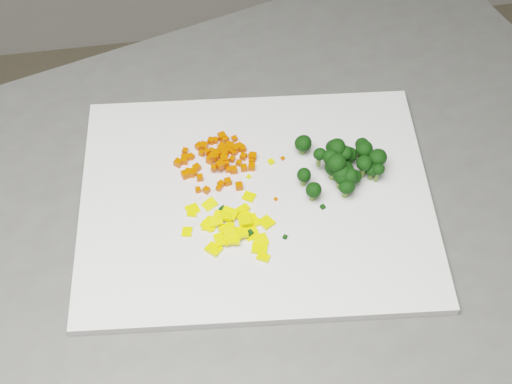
{
  "coord_description": "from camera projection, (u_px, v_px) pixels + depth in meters",
  "views": [
    {
      "loc": [
        -0.15,
        0.11,
        1.65
      ],
      "look_at": [
        -0.07,
        0.64,
        0.92
      ],
      "focal_mm": 50.0,
      "sensor_mm": 36.0,
      "label": 1
    }
  ],
  "objects": [
    {
      "name": "carrot_cube_8",
      "position": [
        244.0,
        168.0,
        0.94
      ],
      "size": [
        0.01,
        0.01,
        0.01
      ],
      "primitive_type": "cube",
      "rotation": [
        0.0,
        0.0,
        1.57
      ],
      "color": "#CE3A02",
      "rests_on": "carrot_pile"
    },
    {
      "name": "carrot_cube_32",
      "position": [
        192.0,
        173.0,
        0.93
      ],
      "size": [
        0.01,
        0.01,
        0.01
      ],
      "primitive_type": "cube",
      "rotation": [
        0.0,
        0.0,
        1.41
      ],
      "color": "#CE3A02",
      "rests_on": "carrot_pile"
    },
    {
      "name": "pepper_chunk_15",
      "position": [
        192.0,
        209.0,
        0.9
      ],
      "size": [
        0.02,
        0.02,
        0.01
      ],
      "primitive_type": "cube",
      "rotation": [
        0.12,
        0.12,
        0.34
      ],
      "color": "yellow",
      "rests_on": "pepper_pile"
    },
    {
      "name": "pepper_chunk_2",
      "position": [
        230.0,
        213.0,
        0.89
      ],
      "size": [
        0.02,
        0.02,
        0.01
      ],
      "primitive_type": "cube",
      "rotation": [
        -0.12,
        -0.01,
        2.58
      ],
      "color": "yellow",
      "rests_on": "pepper_pile"
    },
    {
      "name": "stray_bit_0",
      "position": [
        283.0,
        158.0,
        0.95
      ],
      "size": [
        0.01,
        0.01,
        0.0
      ],
      "primitive_type": "cube",
      "rotation": [
        0.0,
        0.0,
        0.51
      ],
      "color": "#CE3A02",
      "rests_on": "cutting_board"
    },
    {
      "name": "carrot_cube_46",
      "position": [
        228.0,
        170.0,
        0.94
      ],
      "size": [
        0.01,
        0.01,
        0.01
      ],
      "primitive_type": "cube",
      "rotation": [
        0.0,
        0.0,
        2.91
      ],
      "color": "#CE3A02",
      "rests_on": "carrot_pile"
    },
    {
      "name": "broccoli_floret_5",
      "position": [
        341.0,
        179.0,
        0.91
      ],
      "size": [
        0.03,
        0.03,
        0.03
      ],
      "primitive_type": null,
      "color": "black",
      "rests_on": "broccoli_pile"
    },
    {
      "name": "carrot_cube_51",
      "position": [
        228.0,
        182.0,
        0.92
      ],
      "size": [
        0.01,
        0.01,
        0.01
      ],
      "primitive_type": "cube",
      "rotation": [
        0.0,
        0.0,
        0.22
      ],
      "color": "#CE3A02",
      "rests_on": "carrot_pile"
    },
    {
      "name": "pepper_chunk_7",
      "position": [
        233.0,
        238.0,
        0.87
      ],
      "size": [
        0.02,
        0.02,
        0.01
      ],
      "primitive_type": "cube",
      "rotation": [
        -0.12,
        0.05,
        1.39
      ],
      "color": "yellow",
      "rests_on": "pepper_pile"
    },
    {
      "name": "pepper_chunk_32",
      "position": [
        207.0,
        226.0,
        0.89
      ],
      "size": [
        0.02,
        0.02,
        0.01
      ],
      "primitive_type": "cube",
      "rotation": [
        -0.05,
        -0.12,
        2.93
      ],
      "color": "yellow",
      "rests_on": "pepper_pile"
    },
    {
      "name": "carrot_cube_21",
      "position": [
        206.0,
        190.0,
        0.92
      ],
      "size": [
        0.01,
        0.01,
        0.01
      ],
      "primitive_type": "cube",
      "rotation": [
        0.0,
        0.0,
        2.34
      ],
      "color": "#CE3A02",
      "rests_on": "carrot_pile"
    },
    {
      "name": "pepper_chunk_24",
      "position": [
        260.0,
        248.0,
        0.87
      ],
      "size": [
        0.02,
        0.02,
        0.01
      ],
      "primitive_type": "cube",
      "rotation": [
        0.05,
        -0.05,
        2.86
      ],
      "color": "yellow",
      "rests_on": "pepper_pile"
    },
    {
      "name": "carrot_cube_27",
      "position": [
        243.0,
        157.0,
        0.95
      ],
      "size": [
        0.01,
        0.01,
        0.01
      ],
      "primitive_type": "cube",
      "rotation": [
        0.0,
        0.0,
        0.96
      ],
      "color": "#CE3A02",
      "rests_on": "carrot_pile"
    },
    {
      "name": "carrot_cube_18",
      "position": [
        225.0,
        139.0,
        0.97
      ],
      "size": [
        0.01,
        0.01,
        0.01
      ],
      "primitive_type": "cube",
      "rotation": [
        0.0,
        0.0,
        2.16
      ],
      "color": "#CE3A02",
      "rests_on": "carrot_pile"
    },
    {
      "name": "carrot_cube_33",
      "position": [
        251.0,
        161.0,
        0.95
      ],
      "size": [
        0.01,
        0.01,
        0.01
      ],
      "primitive_type": "cube",
      "rotation": [
        0.0,
        0.0,
        2.83
      ],
      "color": "#CE3A02",
      "rests_on": "carrot_pile"
    },
    {
      "name": "carrot_cube_30",
      "position": [
        198.0,
        190.0,
        0.92
      ],
      "size": [
        0.01,
        0.01,
        0.01
      ],
      "primitive_type": "cube",
      "rotation": [
        0.0,
        0.0,
        1.77
      ],
      "color": "#CE3A02",
      "rests_on": "carrot_pile"
    },
    {
      "name": "broccoli_floret_7",
      "position": [
        363.0,
        153.0,
        0.94
      ],
      "size": [
        0.03,
        0.03,
        0.04
      ],
      "primitive_type": null,
      "color": "black",
      "rests_on": "broccoli_pile"
    },
    {
      "name": "broccoli_floret_22",
      "position": [
        346.0,
        189.0,
        0.9
      ],
      "size": [
        0.03,
        0.03,
        0.03
      ],
      "primitive_type": null,
      "color": "black",
      "rests_on": "broccoli_pile"
    },
    {
      "name": "pepper_chunk_19",
      "position": [
        242.0,
        215.0,
        0.9
      ],
      "size": [
        0.02,
        0.02,
        0.01
      ],
      "primitive_type": "cube",
      "rotation": [
        0.1,
        -0.03,
        0.91
      ],
      "color": "yellow",
      "rests_on": "pepper_pile"
    },
    {
      "name": "broccoli_floret_15",
      "position": [
        363.0,
        168.0,
        0.92
      ],
      "size": [
        0.03,
        0.03,
        0.04
      ],
      "primitive_type": null,
      "color": "black",
      "rests_on": "broccoli_pile"
    },
    {
      "name": "carrot_cube_4",
      "position": [
        221.0,
        184.0,
        0.92
      ],
      "size": [
        0.01,
        0.01,
        0.01
      ],
      "primitive_type": "cube",
      "rotation": [
        0.0,
        0.0,
        2.2
      ],
      "color": "#CE3A02",
      "rests_on": "carrot_pile"
    },
    {
      "name": "carrot_cube_24",
      "position": [
        185.0,
        175.0,
        0.93
      ],
      "size": [
        0.01,
        0.01,
        0.01
      ],
      "primitive_type": "cube",
      "rotation": [
        0.0,
        0.0,
        0.3
      ],
      "color": "#CE3A02",
      "rests_on": "carrot_pile"
    },
    {
      "name": "broccoli_floret_9",
      "position": [
        319.0,
        158.0,
        0.92
      ],
      "size": [
        0.02,
        0.02,
        0.03
      ],
      "primitive_type": null,
      "color": "black",
      "rests_on": "broccoli_pile"
    },
    {
      "name": "broccoli_floret_19",
      "position": [
        333.0,
        170.0,
        0.92
      ],
      "size": [
        0.03,
        0.03,
        0.03
      ],
      "primitive_type": null,
      "color": "black",
      "rests_on": "broccoli_pile"
    },
    {
      "name": "pepper_chunk_12",
      "position": [
        210.0,
        224.0,
        0.89
      ],
      "size": [
        0.02,
        0.02,
        0.01
      ],
      "primitive_type": "cube",
      "rotation": [
        0.07,
        0.09,
        0.92
      ],
      "color": "yellow",
      "rests_on": "pepper_pile"
    },
    {
      "name": "pepper_chunk_17",
      "position": [
        214.0,
        249.0,
        0.87
      ],
      "size": [
        0.02,
        0.02,
        0.01
      ],
      "primitive_type": "cube",
      "rotation": [
        0.14,
        0.04,
        2.38
      ],
      "color": "yellow",
      "rests_on": "pepper_pile"
    },
    {
      "name": "pepper_chunk_31",
      "position": [
        254.0,
        220.0,
        0.89
      ],
      "size": [
        0.02,
        0.02,
        0.01
      ],
      "primitive_type": "cube",
      "rotation": [
        -0.12,
        0.03,
        1.83
      ],
      "color": "yellow",
      "rests_on": "pepper_pile"
    },
    {
      "name": "broccoli_floret_24",
      "position": [
        344.0,
        172.0,
        0.92
      ],
      "size": [
        0.03,
        0.03,
        0.03
      ],
      "primitive_type": null,
      "color": "black",
      "rests_on": "broccoli_pile"
    },
    {
      "name": "carrot_cube_12",
      "position": [
        253.0,
        157.0,
        0.95
      ],
      "size": [
        0.01,
        0.01,
        0.01
      ],
      "primitive_type": "cube",
      "rotation": [
        0.0,
        0.0,
        2.87
      ],
      "color": "#CE3A02",
      "rests_on": "carrot_pile"
    },
    {
      "name": "carrot_cube_17",
      "position": [
        232.0,
        159.0,
        0.95
      ],
      "size": [
        0.01,
        0.01,
        0.01
      ],
      "primitive_type": "cube",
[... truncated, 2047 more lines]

